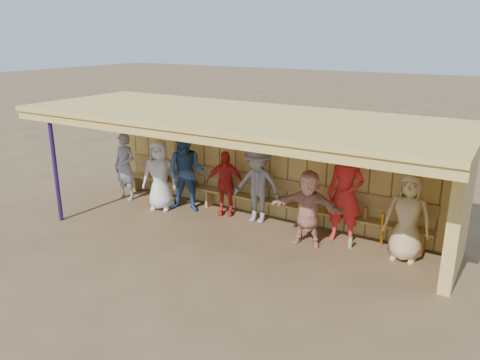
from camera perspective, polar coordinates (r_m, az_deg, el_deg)
name	(u,v)px	position (r m, az deg, el deg)	size (l,w,h in m)	color
ground	(231,232)	(9.84, -1.07, -6.37)	(90.00, 90.00, 0.00)	brown
player_a	(125,167)	(11.87, -13.85, 1.59)	(0.61, 0.40, 1.67)	gray
player_b	(160,175)	(11.02, -9.76, 0.59)	(0.81, 0.53, 1.66)	silver
player_c	(186,172)	(10.80, -6.60, 0.96)	(0.91, 0.71, 1.86)	#2E4F80
player_d	(225,183)	(10.56, -1.85, -0.38)	(0.87, 0.36, 1.49)	red
player_e	(257,185)	(10.11, 2.14, -0.57)	(1.10, 0.63, 1.70)	gray
player_f	(308,208)	(9.13, 8.27, -3.39)	(1.40, 0.45, 1.51)	tan
player_g	(345,195)	(9.33, 12.69, -1.75)	(0.71, 0.47, 1.94)	red
player_h	(408,217)	(8.91, 19.77, -4.25)	(0.81, 0.53, 1.66)	tan
dugout_structure	(265,149)	(9.67, 3.01, 3.80)	(8.80, 3.20, 2.50)	#D5B25A
bench	(258,193)	(10.54, 2.16, -1.65)	(7.60, 0.34, 0.93)	tan
dugout_equipment	(236,193)	(10.69, -0.55, -1.58)	(6.14, 0.62, 0.80)	orange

